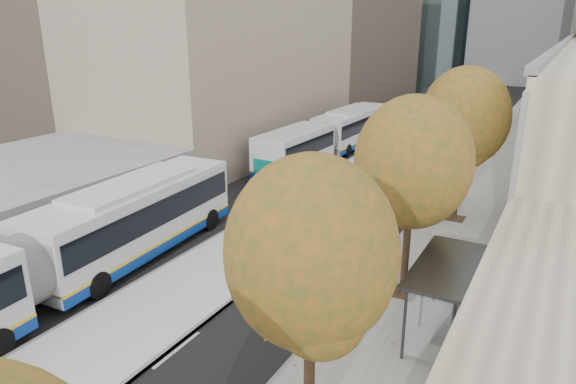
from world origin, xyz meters
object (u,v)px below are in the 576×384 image
Objects in this scene: cyclist at (323,277)px; distant_car at (386,122)px; bus_near at (55,256)px; bus_shelter at (451,278)px; bus_far at (331,136)px.

cyclist is 0.53× the size of distant_car.
distant_car is at bearing 86.31° from bus_near.
bus_near reaches higher than bus_shelter.
bus_near is 36.95m from distant_car.
bus_shelter is 0.24× the size of bus_far.
bus_shelter is 14.11m from bus_near.
bus_near reaches higher than cyclist.
cyclist reaches higher than distant_car.
bus_near is 4.50× the size of distant_car.
bus_far is at bearing 124.85° from cyclist.
bus_near is at bearing -102.88° from distant_car.
bus_far reaches higher than distant_car.
bus_shelter is 4.90m from cyclist.
cyclist is at bearing 26.43° from bus_near.
bus_near is at bearing -161.05° from bus_shelter.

